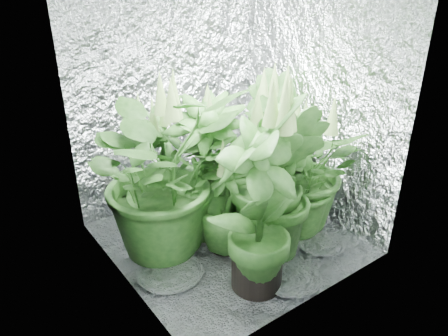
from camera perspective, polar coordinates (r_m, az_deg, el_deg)
The scene contains 12 objects.
ground at distance 3.27m, azimuth 0.57°, elevation -9.18°, with size 1.60×1.60×0.00m, color white.
walls at distance 2.81m, azimuth 0.66°, elevation 7.72°, with size 1.62×1.62×2.00m.
plant_a at distance 2.88m, azimuth -8.10°, elevation -0.63°, with size 1.08×1.08×1.27m.
plant_b at distance 3.34m, azimuth -7.95°, elevation 0.39°, with size 0.66×0.66×1.00m.
plant_c at distance 3.51m, azimuth 7.03°, elevation 3.20°, with size 0.69×0.69×1.16m.
plant_d at distance 2.98m, azimuth 0.30°, elevation -4.14°, with size 0.60×0.60×0.86m.
plant_e at distance 3.16m, azimuth 10.33°, elevation -0.40°, with size 1.17×1.17×1.07m.
plant_f at distance 2.52m, azimuth 4.68°, elevation -4.09°, with size 0.92×0.92×1.34m.
plant_g at distance 2.86m, azimuth 6.75°, elevation -1.77°, with size 0.85×0.85×1.20m.
plant_h at distance 3.09m, azimuth -2.51°, elevation -0.31°, with size 0.80×0.80×1.11m.
circulation_fan at distance 3.86m, azimuth 2.94°, elevation -0.59°, with size 0.16×0.33×0.38m.
plant_label at distance 2.71m, azimuth 6.02°, elevation -9.90°, with size 0.04×0.01×0.07m, color white.
Camera 1 is at (-1.60, -2.14, 1.88)m, focal length 35.00 mm.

